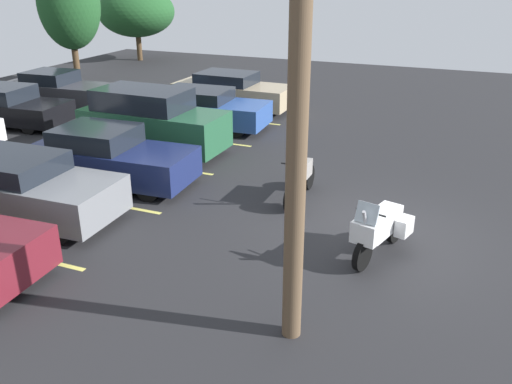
{
  "coord_description": "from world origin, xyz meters",
  "views": [
    {
      "loc": [
        -10.95,
        -1.41,
        5.47
      ],
      "look_at": [
        -1.1,
        2.62,
        1.0
      ],
      "focal_mm": 37.86,
      "sensor_mm": 36.0,
      "label": 1
    }
  ],
  "objects_px": {
    "motorcycle_second": "(300,179)",
    "car_tan": "(232,91)",
    "car_navy": "(109,157)",
    "car_far_charcoal": "(55,90)",
    "motorcycle_touring": "(379,228)",
    "car_blue": "(200,108)",
    "car_far_black": "(5,107)",
    "utility_pole": "(300,58)",
    "car_grey": "(23,188)",
    "car_green": "(152,121)"
  },
  "relations": [
    {
      "from": "motorcycle_touring",
      "to": "car_grey",
      "type": "bearing_deg",
      "value": 98.67
    },
    {
      "from": "utility_pole",
      "to": "car_grey",
      "type": "bearing_deg",
      "value": 75.83
    },
    {
      "from": "car_navy",
      "to": "car_far_charcoal",
      "type": "distance_m",
      "value": 9.57
    },
    {
      "from": "car_grey",
      "to": "car_blue",
      "type": "height_order",
      "value": "car_grey"
    },
    {
      "from": "car_blue",
      "to": "car_tan",
      "type": "distance_m",
      "value": 2.89
    },
    {
      "from": "car_tan",
      "to": "car_far_charcoal",
      "type": "distance_m",
      "value": 7.36
    },
    {
      "from": "motorcycle_second",
      "to": "car_tan",
      "type": "height_order",
      "value": "car_tan"
    },
    {
      "from": "car_navy",
      "to": "car_blue",
      "type": "height_order",
      "value": "car_navy"
    },
    {
      "from": "car_far_charcoal",
      "to": "car_grey",
      "type": "bearing_deg",
      "value": -142.29
    },
    {
      "from": "motorcycle_touring",
      "to": "motorcycle_second",
      "type": "relative_size",
      "value": 0.96
    },
    {
      "from": "car_green",
      "to": "car_blue",
      "type": "distance_m",
      "value": 3.07
    },
    {
      "from": "car_grey",
      "to": "car_far_black",
      "type": "height_order",
      "value": "car_grey"
    },
    {
      "from": "motorcycle_touring",
      "to": "car_navy",
      "type": "relative_size",
      "value": 0.46
    },
    {
      "from": "car_green",
      "to": "utility_pole",
      "type": "xyz_separation_m",
      "value": [
        -7.14,
        -7.05,
        3.39
      ]
    },
    {
      "from": "car_grey",
      "to": "car_tan",
      "type": "xyz_separation_m",
      "value": [
        11.27,
        -0.14,
        -0.0
      ]
    },
    {
      "from": "car_far_charcoal",
      "to": "utility_pole",
      "type": "bearing_deg",
      "value": -127.22
    },
    {
      "from": "car_navy",
      "to": "utility_pole",
      "type": "bearing_deg",
      "value": -123.37
    },
    {
      "from": "car_navy",
      "to": "car_far_black",
      "type": "relative_size",
      "value": 0.92
    },
    {
      "from": "utility_pole",
      "to": "car_green",
      "type": "bearing_deg",
      "value": 44.66
    },
    {
      "from": "car_grey",
      "to": "car_navy",
      "type": "distance_m",
      "value": 2.63
    },
    {
      "from": "car_tan",
      "to": "car_far_black",
      "type": "height_order",
      "value": "car_tan"
    },
    {
      "from": "car_green",
      "to": "car_far_charcoal",
      "type": "height_order",
      "value": "car_green"
    },
    {
      "from": "car_far_black",
      "to": "car_far_charcoal",
      "type": "distance_m",
      "value": 2.81
    },
    {
      "from": "utility_pole",
      "to": "motorcycle_touring",
      "type": "bearing_deg",
      "value": -14.89
    },
    {
      "from": "motorcycle_second",
      "to": "car_blue",
      "type": "relative_size",
      "value": 0.43
    },
    {
      "from": "car_tan",
      "to": "car_far_charcoal",
      "type": "height_order",
      "value": "car_far_charcoal"
    },
    {
      "from": "car_blue",
      "to": "utility_pole",
      "type": "height_order",
      "value": "utility_pole"
    },
    {
      "from": "car_green",
      "to": "car_far_black",
      "type": "bearing_deg",
      "value": 84.48
    },
    {
      "from": "motorcycle_second",
      "to": "car_far_black",
      "type": "relative_size",
      "value": 0.44
    },
    {
      "from": "car_far_black",
      "to": "car_tan",
      "type": "bearing_deg",
      "value": -52.24
    },
    {
      "from": "utility_pole",
      "to": "car_far_charcoal",
      "type": "bearing_deg",
      "value": 52.78
    },
    {
      "from": "car_far_black",
      "to": "utility_pole",
      "type": "xyz_separation_m",
      "value": [
        -7.79,
        -13.84,
        3.69
      ]
    },
    {
      "from": "car_blue",
      "to": "car_far_black",
      "type": "xyz_separation_m",
      "value": [
        -2.4,
        6.87,
        -0.03
      ]
    },
    {
      "from": "car_tan",
      "to": "utility_pole",
      "type": "relative_size",
      "value": 0.57
    },
    {
      "from": "motorcycle_second",
      "to": "car_tan",
      "type": "xyz_separation_m",
      "value": [
        7.86,
        5.46,
        0.17
      ]
    },
    {
      "from": "car_green",
      "to": "utility_pole",
      "type": "bearing_deg",
      "value": -135.34
    },
    {
      "from": "car_blue",
      "to": "car_far_black",
      "type": "bearing_deg",
      "value": 109.22
    },
    {
      "from": "car_far_charcoal",
      "to": "car_far_black",
      "type": "bearing_deg",
      "value": -177.56
    },
    {
      "from": "car_far_black",
      "to": "motorcycle_second",
      "type": "bearing_deg",
      "value": -101.86
    },
    {
      "from": "car_blue",
      "to": "utility_pole",
      "type": "distance_m",
      "value": 12.87
    },
    {
      "from": "motorcycle_touring",
      "to": "car_tan",
      "type": "relative_size",
      "value": 0.43
    },
    {
      "from": "car_tan",
      "to": "car_far_black",
      "type": "relative_size",
      "value": 0.98
    },
    {
      "from": "motorcycle_touring",
      "to": "car_far_black",
      "type": "distance_m",
      "value": 15.4
    },
    {
      "from": "motorcycle_touring",
      "to": "car_green",
      "type": "relative_size",
      "value": 0.45
    },
    {
      "from": "motorcycle_touring",
      "to": "car_navy",
      "type": "bearing_deg",
      "value": 79.61
    },
    {
      "from": "car_green",
      "to": "motorcycle_touring",
      "type": "bearing_deg",
      "value": -117.64
    },
    {
      "from": "car_far_charcoal",
      "to": "car_green",
      "type": "bearing_deg",
      "value": -116.64
    },
    {
      "from": "motorcycle_second",
      "to": "car_far_charcoal",
      "type": "xyz_separation_m",
      "value": [
        5.38,
        12.4,
        0.16
      ]
    },
    {
      "from": "car_blue",
      "to": "car_far_black",
      "type": "distance_m",
      "value": 7.28
    },
    {
      "from": "motorcycle_touring",
      "to": "car_navy",
      "type": "distance_m",
      "value": 7.6
    }
  ]
}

